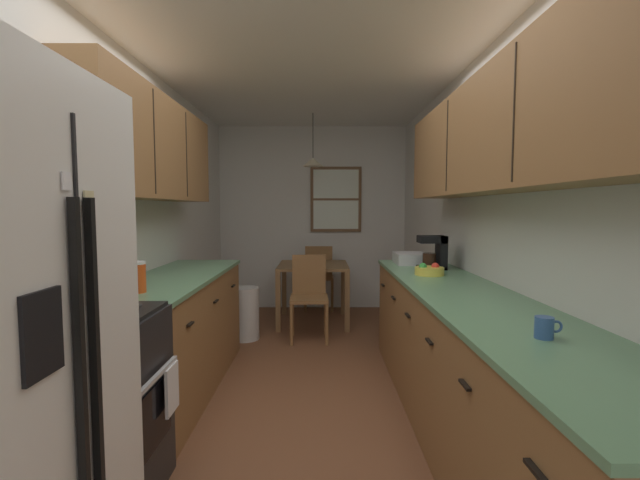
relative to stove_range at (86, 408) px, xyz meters
name	(u,v)px	position (x,y,z in m)	size (l,w,h in m)	color
ground_plane	(307,380)	(0.99, 1.47, -0.47)	(12.00, 12.00, 0.00)	brown
wall_left	(138,225)	(-0.36, 1.47, 0.80)	(0.10, 9.00, 2.55)	silver
wall_right	(475,225)	(2.34, 1.47, 0.80)	(0.10, 9.00, 2.55)	silver
wall_back	(312,218)	(0.99, 4.12, 0.80)	(4.40, 0.10, 2.55)	silver
ceiling_slab	(306,56)	(0.99, 1.47, 2.12)	(4.40, 9.00, 0.08)	white
stove_range	(86,408)	(0.00, 0.00, 0.00)	(0.66, 0.59, 1.10)	black
microwave_over_range	(50,163)	(-0.11, 0.00, 1.14)	(0.39, 0.56, 0.31)	black
counter_left	(176,333)	(-0.01, 1.28, -0.02)	(0.64, 1.96, 0.90)	olive
upper_cabinets_left	(150,149)	(-0.15, 1.23, 1.37)	(0.33, 2.04, 0.74)	olive
counter_right	(468,368)	(1.99, 0.56, -0.02)	(0.64, 3.38, 0.90)	olive
upper_cabinets_right	(502,133)	(2.13, 0.51, 1.36)	(0.33, 3.06, 0.67)	olive
dining_table	(313,273)	(1.02, 3.26, 0.14)	(0.84, 0.88, 0.73)	brown
dining_chair_near	(309,293)	(0.98, 2.61, 0.03)	(0.41, 0.41, 0.90)	olive
dining_chair_far	(319,274)	(1.09, 3.90, 0.03)	(0.41, 0.41, 0.90)	olive
pendant_light	(313,162)	(1.02, 3.26, 1.50)	(0.25, 0.25, 0.63)	black
back_window	(336,199)	(1.32, 4.05, 1.06)	(0.71, 0.05, 0.90)	brown
trash_bin	(245,313)	(0.29, 2.58, -0.19)	(0.30, 0.30, 0.56)	silver
storage_canister	(136,277)	(-0.01, 0.60, 0.52)	(0.11, 0.11, 0.19)	#D84C19
dish_towel	(172,389)	(0.35, 0.15, 0.03)	(0.02, 0.16, 0.24)	white
coffee_maker	(435,251)	(2.07, 1.62, 0.58)	(0.22, 0.18, 0.28)	black
mug_by_coffeemaker	(545,328)	(1.98, -0.31, 0.47)	(0.11, 0.07, 0.09)	#335999
fruit_bowl	(429,270)	(1.94, 1.29, 0.46)	(0.22, 0.22, 0.09)	#E5D14C
dish_rack	(410,258)	(1.93, 1.96, 0.48)	(0.28, 0.34, 0.10)	silver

